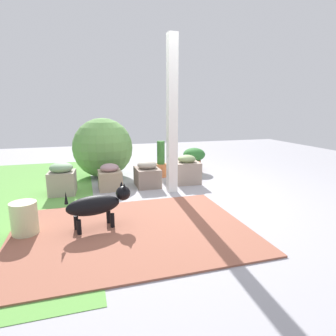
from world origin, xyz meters
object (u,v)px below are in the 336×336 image
object	(u,v)px
terracotta_pot_broad	(194,157)
stone_planter_nearest	(187,170)
stone_planter_far	(62,179)
porch_pillar	(172,116)
terracotta_pot_tall	(161,164)
dog	(98,204)
round_shrub	(103,148)
ceramic_urn	(24,219)
stone_planter_near	(147,174)
stone_planter_mid	(110,177)

from	to	relation	value
terracotta_pot_broad	stone_planter_nearest	bearing A→B (deg)	150.38
stone_planter_far	porch_pillar	bearing A→B (deg)	-101.34
porch_pillar	terracotta_pot_tall	world-z (taller)	porch_pillar
dog	porch_pillar	bearing A→B (deg)	-46.53
stone_planter_far	round_shrub	distance (m)	1.18
stone_planter_far	ceramic_urn	xyz separation A→B (m)	(-1.35, 0.28, -0.06)
stone_planter_near	terracotta_pot_broad	distance (m)	1.38
round_shrub	ceramic_urn	bearing A→B (deg)	157.53
terracotta_pot_broad	dog	xyz separation A→B (m)	(-2.27, 1.98, -0.01)
porch_pillar	terracotta_pot_tall	distance (m)	1.31
terracotta_pot_broad	dog	bearing A→B (deg)	138.94
stone_planter_nearest	stone_planter_near	world-z (taller)	stone_planter_nearest
porch_pillar	stone_planter_mid	xyz separation A→B (m)	(0.37, 0.90, -0.94)
stone_planter_nearest	round_shrub	world-z (taller)	round_shrub
stone_planter_far	ceramic_urn	size ratio (longest dim) A/B	1.37
dog	ceramic_urn	size ratio (longest dim) A/B	1.99
stone_planter_far	dog	xyz separation A→B (m)	(-1.40, -0.44, 0.04)
ceramic_urn	round_shrub	bearing A→B (deg)	-22.47
porch_pillar	dog	xyz separation A→B (m)	(-1.09, 1.15, -0.86)
stone_planter_far	stone_planter_nearest	bearing A→B (deg)	-87.72
stone_planter_far	terracotta_pot_broad	size ratio (longest dim) A/B	1.01
terracotta_pot_tall	ceramic_urn	size ratio (longest dim) A/B	1.90
stone_planter_nearest	stone_planter_mid	world-z (taller)	stone_planter_nearest
porch_pillar	ceramic_urn	world-z (taller)	porch_pillar
stone_planter_mid	ceramic_urn	size ratio (longest dim) A/B	1.18
stone_planter_nearest	stone_planter_far	xyz separation A→B (m)	(-0.08, 1.97, 0.01)
porch_pillar	stone_planter_mid	distance (m)	1.35
ceramic_urn	stone_planter_far	bearing A→B (deg)	-11.56
porch_pillar	terracotta_pot_broad	size ratio (longest dim) A/B	4.82
stone_planter_near	stone_planter_nearest	bearing A→B (deg)	-89.56
stone_planter_far	round_shrub	world-z (taller)	round_shrub
terracotta_pot_broad	terracotta_pot_tall	bearing A→B (deg)	107.06
stone_planter_mid	terracotta_pot_broad	size ratio (longest dim) A/B	0.87
stone_planter_far	round_shrub	bearing A→B (deg)	-35.68
dog	round_shrub	bearing A→B (deg)	-5.39
stone_planter_nearest	terracotta_pot_broad	distance (m)	0.90
porch_pillar	dog	distance (m)	1.80
porch_pillar	round_shrub	world-z (taller)	porch_pillar
porch_pillar	terracotta_pot_broad	distance (m)	1.68
round_shrub	dog	world-z (taller)	round_shrub
stone_planter_mid	terracotta_pot_tall	xyz separation A→B (m)	(0.58, -0.98, 0.04)
porch_pillar	stone_planter_far	bearing A→B (deg)	78.66
round_shrub	dog	xyz separation A→B (m)	(-2.33, 0.22, -0.26)
round_shrub	ceramic_urn	size ratio (longest dim) A/B	3.10
porch_pillar	stone_planter_nearest	world-z (taller)	porch_pillar
round_shrub	terracotta_pot_broad	distance (m)	1.78
stone_planter_near	terracotta_pot_tall	size ratio (longest dim) A/B	0.73
porch_pillar	stone_planter_far	size ratio (longest dim) A/B	4.76
terracotta_pot_broad	terracotta_pot_tall	xyz separation A→B (m)	(-0.23, 0.74, -0.05)
stone_planter_nearest	stone_planter_mid	bearing A→B (deg)	91.03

